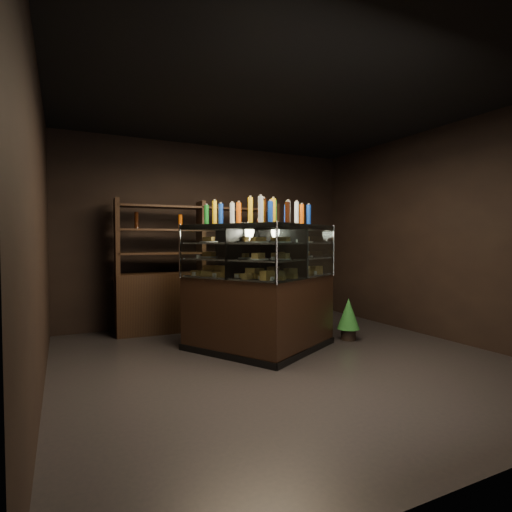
% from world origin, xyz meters
% --- Properties ---
extents(ground, '(5.00, 5.00, 0.00)m').
position_xyz_m(ground, '(0.00, 0.00, 0.00)').
color(ground, black).
rests_on(ground, ground).
extents(room_shell, '(5.02, 5.02, 3.01)m').
position_xyz_m(room_shell, '(0.00, 0.00, 1.94)').
color(room_shell, black).
rests_on(room_shell, ground).
extents(display_case, '(2.00, 1.64, 1.60)m').
position_xyz_m(display_case, '(-0.08, 0.46, 0.53)').
color(display_case, black).
rests_on(display_case, ground).
extents(food_display, '(1.55, 1.24, 0.49)m').
position_xyz_m(food_display, '(-0.08, 0.45, 1.16)').
color(food_display, gold).
rests_on(food_display, display_case).
extents(bottles_top, '(1.38, 1.10, 0.30)m').
position_xyz_m(bottles_top, '(-0.08, 0.46, 1.73)').
color(bottles_top, yellow).
rests_on(bottles_top, display_case).
extents(potted_conifer, '(0.31, 0.31, 0.66)m').
position_xyz_m(potted_conifer, '(1.27, 0.46, 0.38)').
color(potted_conifer, black).
rests_on(potted_conifer, ground).
extents(back_shelving, '(2.58, 0.54, 2.00)m').
position_xyz_m(back_shelving, '(-0.36, 2.05, 0.60)').
color(back_shelving, black).
rests_on(back_shelving, ground).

